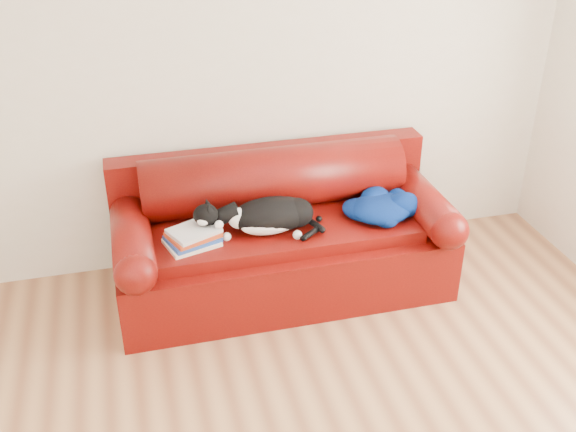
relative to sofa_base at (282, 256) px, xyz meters
name	(u,v)px	position (x,y,z in m)	size (l,w,h in m)	color
room_shell	(361,139)	(-0.08, -1.48, 1.43)	(4.52, 4.02, 2.61)	beige
sofa_base	(282,256)	(0.00, 0.00, 0.00)	(2.10, 0.90, 0.50)	#440205
sofa_back	(273,198)	(0.00, 0.24, 0.30)	(2.10, 1.01, 0.88)	#440205
book_stack	(193,237)	(-0.58, -0.14, 0.31)	(0.35, 0.31, 0.10)	white
cat	(271,216)	(-0.10, -0.10, 0.36)	(0.71, 0.35, 0.26)	black
blanket	(382,206)	(0.63, -0.09, 0.33)	(0.56, 0.46, 0.15)	#020E3F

